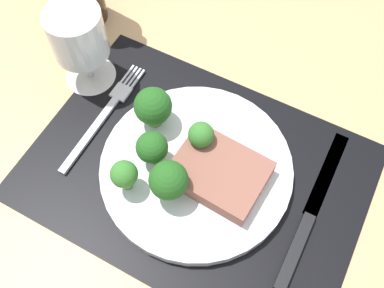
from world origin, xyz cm
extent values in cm
cube|color=tan|center=(0.00, 0.00, -1.50)|extent=(140.00, 110.00, 3.00)
cube|color=black|center=(0.00, 0.00, 0.15)|extent=(42.68, 30.50, 0.30)
cylinder|color=silver|center=(0.00, 0.00, 1.10)|extent=(24.49, 24.49, 1.60)
cube|color=#8C5647|center=(3.16, -0.32, 3.08)|extent=(11.64, 9.30, 2.36)
cylinder|color=#6B994C|center=(-0.67, 2.47, 2.97)|extent=(1.78, 1.78, 2.14)
sphere|color=#387A2D|center=(-0.67, 2.47, 5.42)|extent=(3.25, 3.25, 3.25)
cylinder|color=#5B8942|center=(-6.16, -6.39, 2.94)|extent=(1.26, 1.26, 2.08)
sphere|color=#387A2D|center=(-6.16, -6.39, 5.38)|extent=(3.30, 3.30, 3.30)
cylinder|color=#6B994C|center=(-1.12, -4.76, 2.83)|extent=(1.90, 1.90, 1.86)
sphere|color=#235B1E|center=(-1.12, -4.76, 5.74)|extent=(4.66, 4.66, 4.66)
cylinder|color=#5B8942|center=(-7.89, 3.20, 2.70)|extent=(1.99, 1.99, 1.60)
sphere|color=#235B1E|center=(-7.89, 3.20, 5.58)|extent=(4.90, 4.90, 4.90)
cylinder|color=#5B8942|center=(-5.12, -1.79, 2.74)|extent=(1.28, 1.28, 1.67)
sphere|color=#235B1E|center=(-5.12, -1.79, 5.26)|extent=(3.96, 3.96, 3.96)
cube|color=silver|center=(-15.15, -2.00, 0.55)|extent=(1.00, 13.00, 0.50)
cube|color=silver|center=(-15.15, 5.80, 0.55)|extent=(2.40, 2.60, 0.40)
cube|color=silver|center=(-16.05, 8.90, 0.55)|extent=(0.30, 3.60, 0.35)
cube|color=silver|center=(-15.45, 8.90, 0.55)|extent=(0.30, 3.60, 0.35)
cube|color=silver|center=(-14.85, 8.90, 0.55)|extent=(0.30, 3.60, 0.35)
cube|color=silver|center=(-14.25, 8.90, 0.55)|extent=(0.30, 3.60, 0.35)
cube|color=black|center=(15.09, -3.90, 0.70)|extent=(1.40, 10.00, 0.80)
cube|color=silver|center=(15.09, 7.60, 0.45)|extent=(1.80, 13.00, 0.30)
cylinder|color=silver|center=(-20.84, 6.45, 0.20)|extent=(7.32, 7.32, 0.40)
cylinder|color=silver|center=(-20.84, 6.45, 2.95)|extent=(0.80, 0.80, 5.10)
cylinder|color=silver|center=(-20.84, 6.45, 8.90)|extent=(7.43, 7.43, 6.80)
cylinder|color=tan|center=(-20.84, 6.45, 7.26)|extent=(6.54, 6.54, 3.52)
camera|label=1|loc=(10.46, -20.84, 50.81)|focal=40.15mm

